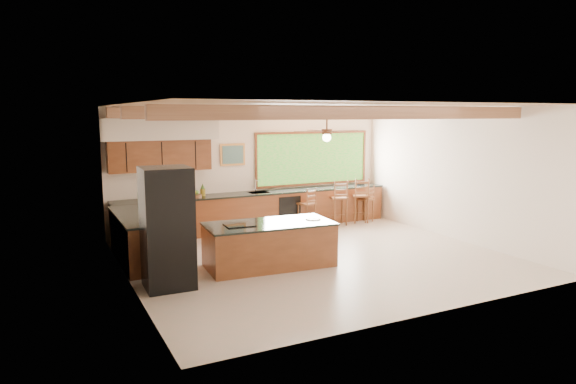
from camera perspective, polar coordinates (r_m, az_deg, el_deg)
name	(u,v)px	position (r m, az deg, el deg)	size (l,w,h in m)	color
ground	(317,258)	(10.32, 3.21, -7.30)	(7.20, 7.20, 0.00)	#C3B2A1
room_shell	(294,145)	(10.43, 0.72, 5.24)	(7.27, 6.54, 3.02)	#F2E2D1
counter_run	(233,216)	(12.10, -6.10, -2.68)	(7.12, 3.10, 1.22)	brown
island	(269,244)	(9.68, -2.09, -5.83)	(2.45, 1.29, 0.85)	brown
refrigerator	(167,228)	(8.61, -13.27, -3.91)	(0.80, 0.78, 2.00)	black
bar_stool_a	(308,204)	(12.75, 2.21, -1.38)	(0.46, 0.46, 1.03)	brown
bar_stool_b	(340,199)	(13.19, 5.78, -0.73)	(0.50, 0.50, 1.17)	brown
bar_stool_c	(362,196)	(13.56, 8.18, -0.47)	(0.55, 0.55, 1.19)	brown
bar_stool_d	(367,200)	(13.68, 8.74, -0.89)	(0.42, 0.42, 0.99)	brown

